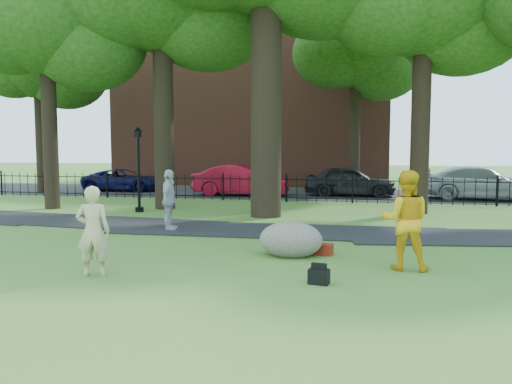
% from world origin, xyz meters
% --- Properties ---
extents(ground, '(120.00, 120.00, 0.00)m').
position_xyz_m(ground, '(0.00, 0.00, 0.00)').
color(ground, '#306623').
rests_on(ground, ground).
extents(footpath, '(36.07, 3.85, 0.03)m').
position_xyz_m(footpath, '(1.00, 3.90, 0.00)').
color(footpath, black).
rests_on(footpath, ground).
extents(street, '(80.00, 7.00, 0.02)m').
position_xyz_m(street, '(0.00, 16.00, 0.00)').
color(street, black).
rests_on(street, ground).
extents(iron_fence, '(44.00, 0.04, 1.20)m').
position_xyz_m(iron_fence, '(0.00, 12.00, 0.60)').
color(iron_fence, black).
rests_on(iron_fence, ground).
extents(brick_building, '(18.00, 8.00, 12.00)m').
position_xyz_m(brick_building, '(-4.00, 24.00, 6.00)').
color(brick_building, brown).
rests_on(brick_building, ground).
extents(woman, '(0.74, 0.59, 1.78)m').
position_xyz_m(woman, '(-1.72, -1.94, 0.89)').
color(woman, '#C2B185').
rests_on(woman, ground).
extents(man, '(1.05, 0.85, 2.04)m').
position_xyz_m(man, '(4.26, -0.12, 1.02)').
color(man, gold).
rests_on(man, ground).
extents(pedestrian, '(0.60, 1.13, 1.84)m').
position_xyz_m(pedestrian, '(-2.29, 3.43, 0.92)').
color(pedestrian, '#B1B0B5').
rests_on(pedestrian, ground).
extents(boulder, '(1.75, 1.53, 0.86)m').
position_xyz_m(boulder, '(1.79, 0.68, 0.43)').
color(boulder, slate).
rests_on(boulder, ground).
extents(lamppost, '(0.33, 0.33, 3.28)m').
position_xyz_m(lamppost, '(-5.05, 7.25, 1.61)').
color(lamppost, black).
rests_on(lamppost, ground).
extents(backpack, '(0.41, 0.29, 0.28)m').
position_xyz_m(backpack, '(2.63, -1.61, 0.14)').
color(backpack, black).
rests_on(backpack, ground).
extents(red_bag, '(0.45, 0.35, 0.27)m').
position_xyz_m(red_bag, '(2.54, 0.90, 0.14)').
color(red_bag, maroon).
rests_on(red_bag, ground).
extents(red_sedan, '(4.99, 2.05, 1.61)m').
position_xyz_m(red_sedan, '(-2.67, 14.25, 0.80)').
color(red_sedan, maroon).
rests_on(red_sedan, ground).
extents(navy_van, '(4.63, 2.40, 1.25)m').
position_xyz_m(navy_van, '(-9.87, 15.50, 0.62)').
color(navy_van, '#0A0C36').
rests_on(navy_van, ground).
extents(grey_car, '(4.57, 1.87, 1.55)m').
position_xyz_m(grey_car, '(2.83, 15.17, 0.78)').
color(grey_car, black).
rests_on(grey_car, ground).
extents(silver_car, '(5.63, 2.70, 1.58)m').
position_xyz_m(silver_car, '(9.00, 14.76, 0.79)').
color(silver_car, '#96989E').
rests_on(silver_car, ground).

